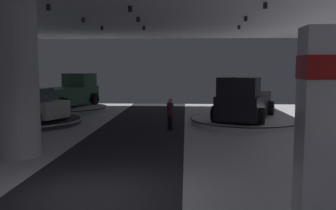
{
  "coord_description": "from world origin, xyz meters",
  "views": [
    {
      "loc": [
        2.27,
        -8.29,
        3.14
      ],
      "look_at": [
        1.45,
        7.96,
        1.4
      ],
      "focal_mm": 38.25,
      "sensor_mm": 36.0,
      "label": 1
    }
  ],
  "objects_px": {
    "display_platform_far_left": "(30,121)",
    "display_platform_far_right": "(245,121)",
    "display_car_far_left": "(30,105)",
    "pickup_truck_far_right": "(244,102)",
    "display_platform_deep_left": "(66,109)",
    "column_left": "(16,78)",
    "pickup_truck_deep_left": "(68,93)",
    "brand_sign_pylon": "(335,145)",
    "visitor_walking_near": "(170,112)"
  },
  "relations": [
    {
      "from": "display_platform_far_left",
      "to": "display_platform_far_right",
      "type": "height_order",
      "value": "display_platform_far_right"
    },
    {
      "from": "display_car_far_left",
      "to": "pickup_truck_far_right",
      "type": "xyz_separation_m",
      "value": [
        11.69,
        0.34,
        0.21
      ]
    },
    {
      "from": "display_platform_far_right",
      "to": "display_platform_far_left",
      "type": "bearing_deg",
      "value": -176.94
    },
    {
      "from": "display_platform_far_right",
      "to": "display_platform_deep_left",
      "type": "relative_size",
      "value": 1.05
    },
    {
      "from": "column_left",
      "to": "pickup_truck_far_right",
      "type": "height_order",
      "value": "column_left"
    },
    {
      "from": "display_car_far_left",
      "to": "column_left",
      "type": "bearing_deg",
      "value": -68.85
    },
    {
      "from": "column_left",
      "to": "pickup_truck_far_right",
      "type": "bearing_deg",
      "value": 38.84
    },
    {
      "from": "display_car_far_left",
      "to": "pickup_truck_deep_left",
      "type": "height_order",
      "value": "pickup_truck_deep_left"
    },
    {
      "from": "column_left",
      "to": "display_platform_far_left",
      "type": "xyz_separation_m",
      "value": [
        -2.7,
        6.93,
        -2.6
      ]
    },
    {
      "from": "display_platform_far_right",
      "to": "pickup_truck_deep_left",
      "type": "xyz_separation_m",
      "value": [
        -11.56,
        5.13,
        1.12
      ]
    },
    {
      "from": "display_platform_deep_left",
      "to": "pickup_truck_deep_left",
      "type": "distance_m",
      "value": 1.14
    },
    {
      "from": "pickup_truck_far_right",
      "to": "column_left",
      "type": "bearing_deg",
      "value": -141.16
    },
    {
      "from": "column_left",
      "to": "display_car_far_left",
      "type": "relative_size",
      "value": 1.2
    },
    {
      "from": "display_platform_far_right",
      "to": "display_car_far_left",
      "type": "bearing_deg",
      "value": -176.88
    },
    {
      "from": "brand_sign_pylon",
      "to": "visitor_walking_near",
      "type": "relative_size",
      "value": 2.35
    },
    {
      "from": "column_left",
      "to": "display_car_far_left",
      "type": "bearing_deg",
      "value": 111.15
    },
    {
      "from": "display_platform_far_right",
      "to": "pickup_truck_far_right",
      "type": "height_order",
      "value": "pickup_truck_far_right"
    },
    {
      "from": "display_platform_deep_left",
      "to": "pickup_truck_deep_left",
      "type": "bearing_deg",
      "value": 72.09
    },
    {
      "from": "brand_sign_pylon",
      "to": "pickup_truck_deep_left",
      "type": "bearing_deg",
      "value": 118.83
    },
    {
      "from": "column_left",
      "to": "brand_sign_pylon",
      "type": "bearing_deg",
      "value": -38.91
    },
    {
      "from": "pickup_truck_deep_left",
      "to": "visitor_walking_near",
      "type": "xyz_separation_m",
      "value": [
        7.54,
        -7.31,
        -0.39
      ]
    },
    {
      "from": "display_car_far_left",
      "to": "display_platform_far_right",
      "type": "relative_size",
      "value": 0.76
    },
    {
      "from": "brand_sign_pylon",
      "to": "display_platform_deep_left",
      "type": "bearing_deg",
      "value": 119.44
    },
    {
      "from": "pickup_truck_far_right",
      "to": "pickup_truck_deep_left",
      "type": "distance_m",
      "value": 12.67
    },
    {
      "from": "display_platform_far_right",
      "to": "display_platform_deep_left",
      "type": "xyz_separation_m",
      "value": [
        -11.66,
        4.82,
        0.03
      ]
    },
    {
      "from": "column_left",
      "to": "display_platform_far_left",
      "type": "bearing_deg",
      "value": 111.32
    },
    {
      "from": "display_platform_far_left",
      "to": "display_platform_deep_left",
      "type": "bearing_deg",
      "value": 88.23
    },
    {
      "from": "brand_sign_pylon",
      "to": "display_platform_deep_left",
      "type": "height_order",
      "value": "brand_sign_pylon"
    },
    {
      "from": "brand_sign_pylon",
      "to": "display_car_far_left",
      "type": "xyz_separation_m",
      "value": [
        -10.86,
        13.52,
        -0.91
      ]
    },
    {
      "from": "column_left",
      "to": "display_car_far_left",
      "type": "xyz_separation_m",
      "value": [
        -2.67,
        6.91,
        -1.72
      ]
    },
    {
      "from": "display_platform_far_right",
      "to": "pickup_truck_deep_left",
      "type": "bearing_deg",
      "value": 156.06
    },
    {
      "from": "pickup_truck_deep_left",
      "to": "pickup_truck_far_right",
      "type": "bearing_deg",
      "value": -25.39
    },
    {
      "from": "column_left",
      "to": "pickup_truck_deep_left",
      "type": "xyz_separation_m",
      "value": [
        -2.44,
        12.69,
        -1.45
      ]
    },
    {
      "from": "display_platform_deep_left",
      "to": "pickup_truck_deep_left",
      "type": "relative_size",
      "value": 1.0
    },
    {
      "from": "brand_sign_pylon",
      "to": "display_car_far_left",
      "type": "bearing_deg",
      "value": 128.77
    },
    {
      "from": "display_platform_far_left",
      "to": "display_platform_far_right",
      "type": "distance_m",
      "value": 11.84
    },
    {
      "from": "display_platform_deep_left",
      "to": "display_platform_far_right",
      "type": "bearing_deg",
      "value": -22.48
    },
    {
      "from": "display_platform_deep_left",
      "to": "visitor_walking_near",
      "type": "height_order",
      "value": "visitor_walking_near"
    },
    {
      "from": "display_platform_deep_left",
      "to": "visitor_walking_near",
      "type": "bearing_deg",
      "value": -42.54
    },
    {
      "from": "brand_sign_pylon",
      "to": "pickup_truck_far_right",
      "type": "bearing_deg",
      "value": 86.58
    },
    {
      "from": "column_left",
      "to": "display_platform_far_right",
      "type": "xyz_separation_m",
      "value": [
        9.12,
        7.56,
        -2.58
      ]
    },
    {
      "from": "brand_sign_pylon",
      "to": "display_platform_far_left",
      "type": "xyz_separation_m",
      "value": [
        -10.89,
        13.53,
        -1.79
      ]
    },
    {
      "from": "pickup_truck_far_right",
      "to": "pickup_truck_deep_left",
      "type": "height_order",
      "value": "pickup_truck_deep_left"
    },
    {
      "from": "display_platform_far_left",
      "to": "display_platform_deep_left",
      "type": "relative_size",
      "value": 0.99
    },
    {
      "from": "brand_sign_pylon",
      "to": "visitor_walking_near",
      "type": "bearing_deg",
      "value": 104.41
    },
    {
      "from": "column_left",
      "to": "brand_sign_pylon",
      "type": "height_order",
      "value": "column_left"
    },
    {
      "from": "display_platform_far_left",
      "to": "pickup_truck_far_right",
      "type": "height_order",
      "value": "pickup_truck_far_right"
    },
    {
      "from": "display_car_far_left",
      "to": "display_platform_far_right",
      "type": "xyz_separation_m",
      "value": [
        11.8,
        0.64,
        -0.86
      ]
    },
    {
      "from": "brand_sign_pylon",
      "to": "display_platform_far_right",
      "type": "height_order",
      "value": "brand_sign_pylon"
    },
    {
      "from": "display_platform_deep_left",
      "to": "brand_sign_pylon",
      "type": "bearing_deg",
      "value": -60.56
    }
  ]
}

